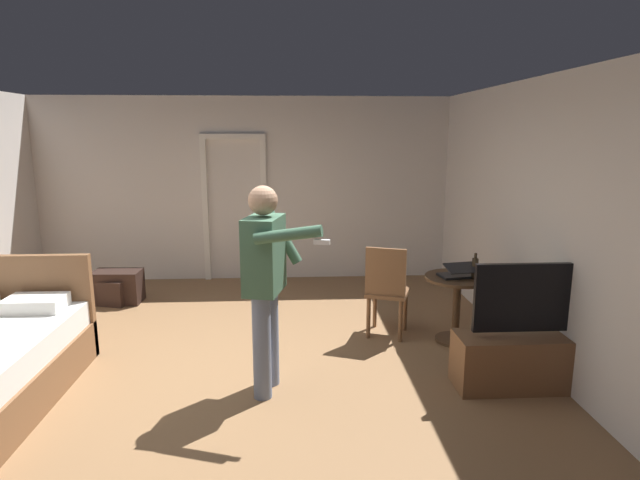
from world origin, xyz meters
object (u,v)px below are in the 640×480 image
person_blue_shirt (266,275)px  suitcase_dark (118,287)px  side_table (457,298)px  bottle_on_table (475,268)px  laptop (457,273)px  wooden_chair (387,288)px  suitcase_small (108,291)px  tv_flatscreen (528,353)px

person_blue_shirt → suitcase_dark: 3.28m
side_table → bottle_on_table: size_ratio=2.67×
laptop → wooden_chair: (-0.68, 0.21, -0.21)m
laptop → suitcase_small: 4.33m
suitcase_dark → suitcase_small: suitcase_dark is taller
laptop → suitcase_dark: laptop is taller
tv_flatscreen → suitcase_small: (-4.34, 2.47, -0.15)m
bottle_on_table → person_blue_shirt: 2.24m
side_table → wooden_chair: size_ratio=0.71×
laptop → bottle_on_table: size_ratio=1.44×
side_table → suitcase_small: 4.31m
bottle_on_table → suitcase_small: bearing=159.8°
laptop → suitcase_small: bearing=159.5°
wooden_chair → bottle_on_table: bearing=-16.2°
tv_flatscreen → wooden_chair: size_ratio=1.24×
bottle_on_table → suitcase_dark: bearing=158.9°
laptop → wooden_chair: size_ratio=0.38×
tv_flatscreen → side_table: tv_flatscreen is taller
wooden_chair → suitcase_dark: wooden_chair is taller
side_table → bottle_on_table: 0.37m
side_table → suitcase_dark: (-3.93, 1.49, -0.27)m
laptop → wooden_chair: wooden_chair is taller
tv_flatscreen → person_blue_shirt: bearing=178.5°
side_table → wooden_chair: (-0.70, 0.17, 0.07)m
laptop → side_table: bearing=62.0°
laptop → suitcase_small: (-4.02, 1.50, -0.59)m
side_table → suitcase_dark: side_table is taller
side_table → suitcase_small: bearing=160.2°
suitcase_dark → suitcase_small: (-0.11, -0.03, -0.05)m
bottle_on_table → suitcase_small: size_ratio=0.49×
bottle_on_table → person_blue_shirt: size_ratio=0.15×
tv_flatscreen → suitcase_small: bearing=150.3°
suitcase_dark → tv_flatscreen: bearing=-28.4°
laptop → suitcase_dark: 4.24m
bottle_on_table → laptop: bearing=167.0°
side_table → suitcase_dark: 4.22m
side_table → suitcase_dark: bearing=159.2°
bottle_on_table → wooden_chair: bearing=163.8°
tv_flatscreen → bottle_on_table: (-0.16, 0.94, 0.51)m
side_table → bottle_on_table: (0.14, -0.08, 0.34)m
bottle_on_table → person_blue_shirt: bearing=-156.9°
tv_flatscreen → suitcase_small: tv_flatscreen is taller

